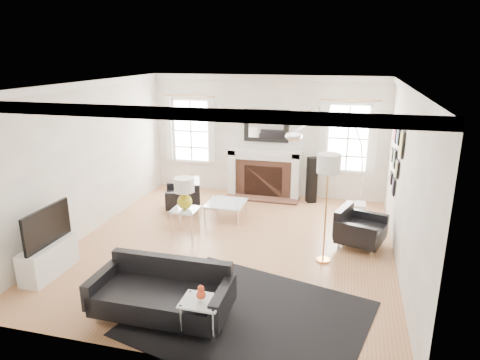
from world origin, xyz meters
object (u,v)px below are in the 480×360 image
(gourd_lamp, at_px, (184,191))
(fireplace, at_px, (264,174))
(sofa, at_px, (163,294))
(arc_floor_lamp, at_px, (330,161))
(armchair_left, at_px, (185,196))
(coffee_table, at_px, (226,204))
(armchair_right, at_px, (358,229))

(gourd_lamp, bearing_deg, fireplace, 69.77)
(sofa, xyz_separation_m, arc_floor_lamp, (1.83, 3.95, 0.91))
(fireplace, bearing_deg, arc_floor_lamp, -35.60)
(gourd_lamp, bearing_deg, arc_floor_lamp, 30.96)
(fireplace, bearing_deg, sofa, -93.34)
(fireplace, relative_size, armchair_left, 1.71)
(sofa, bearing_deg, coffee_table, 92.91)
(fireplace, distance_m, sofa, 5.07)
(armchair_right, height_order, coffee_table, armchair_right)
(fireplace, height_order, coffee_table, fireplace)
(sofa, height_order, coffee_table, sofa)
(armchair_left, height_order, arc_floor_lamp, arc_floor_lamp)
(armchair_right, distance_m, coffee_table, 2.70)
(sofa, distance_m, arc_floor_lamp, 4.45)
(armchair_right, xyz_separation_m, arc_floor_lamp, (-0.60, 1.17, 0.91))
(armchair_right, relative_size, coffee_table, 1.32)
(gourd_lamp, bearing_deg, armchair_right, 6.06)
(armchair_left, bearing_deg, fireplace, 42.41)
(fireplace, relative_size, gourd_lamp, 2.87)
(fireplace, xyz_separation_m, gourd_lamp, (-0.96, -2.60, 0.32))
(armchair_right, relative_size, arc_floor_lamp, 0.45)
(armchair_right, bearing_deg, fireplace, 133.30)
(coffee_table, xyz_separation_m, arc_floor_lamp, (2.01, 0.49, 0.92))
(armchair_left, xyz_separation_m, armchair_right, (3.60, -0.93, 0.01))
(coffee_table, height_order, arc_floor_lamp, arc_floor_lamp)
(armchair_right, bearing_deg, arc_floor_lamp, 117.22)
(fireplace, distance_m, armchair_right, 3.13)
(armchair_right, distance_m, arc_floor_lamp, 1.60)
(armchair_left, bearing_deg, arc_floor_lamp, 4.51)
(armchair_left, bearing_deg, coffee_table, -14.34)
(gourd_lamp, distance_m, arc_floor_lamp, 2.93)
(fireplace, relative_size, arc_floor_lamp, 0.75)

